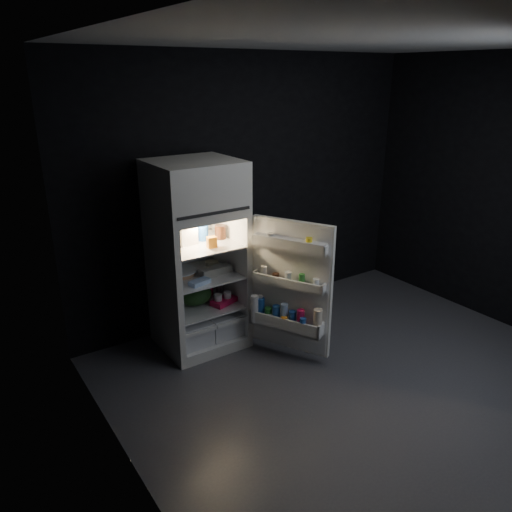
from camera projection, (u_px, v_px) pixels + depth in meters
floor at (358, 377)px, 4.33m from camera, size 4.00×3.40×0.00m
ceiling at (386, 40)px, 3.40m from camera, size 4.00×3.40×0.00m
wall_back at (250, 189)px, 5.19m from camera, size 4.00×0.00×2.70m
wall_left at (119, 287)px, 2.82m from camera, size 0.00×3.40×2.70m
refrigerator at (196, 250)px, 4.59m from camera, size 0.76×0.71×1.78m
fridge_door at (289, 290)px, 4.42m from camera, size 0.51×0.73×1.22m
milk_jug at (185, 231)px, 4.50m from camera, size 0.18×0.18×0.24m
mayo_jar at (203, 233)px, 4.61m from camera, size 0.14×0.14×0.14m
jam_jar at (220, 232)px, 4.65m from camera, size 0.11×0.11×0.13m
amber_bottle at (173, 234)px, 4.44m from camera, size 0.09×0.09×0.22m
small_carton at (212, 242)px, 4.42m from camera, size 0.09×0.07×0.10m
egg_carton at (215, 270)px, 4.64m from camera, size 0.31×0.13×0.07m
pie at (180, 273)px, 4.61m from camera, size 0.31×0.31×0.04m
flat_package at (200, 282)px, 4.41m from camera, size 0.21×0.13×0.04m
wrapped_pkg at (212, 264)px, 4.82m from camera, size 0.14×0.13×0.05m
produce_bag at (196, 295)px, 4.69m from camera, size 0.33×0.29×0.20m
yogurt_tray at (224, 301)px, 4.73m from camera, size 0.27×0.20×0.05m
small_can_red at (210, 290)px, 4.92m from camera, size 0.09×0.09×0.09m
small_can_silver at (220, 288)px, 4.97m from camera, size 0.09×0.09×0.09m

